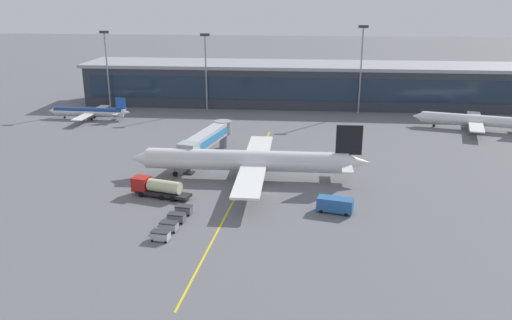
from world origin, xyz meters
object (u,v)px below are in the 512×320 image
Objects in this scene: main_airliner at (248,160)px; lavatory_truck at (334,204)px; baggage_cart_1 at (169,226)px; fuel_tanker at (157,187)px; baggage_cart_2 at (177,218)px; commuter_jet_far at (89,112)px; commuter_jet_near at (472,120)px; baggage_cart_3 at (184,210)px; baggage_cart_0 at (161,235)px.

lavatory_truck is (15.71, -14.55, -2.28)m from main_airliner.
lavatory_truck reaches higher than baggage_cart_1.
fuel_tanker is at bearing 112.37° from baggage_cart_1.
baggage_cart_2 is 77.23m from commuter_jet_far.
commuter_jet_far is (-41.19, 65.31, 1.40)m from baggage_cart_2.
main_airliner is 68.71m from commuter_jet_near.
fuel_tanker is 3.92× the size of baggage_cart_3.
main_airliner is at bearing -41.55° from commuter_jet_far.
baggage_cart_1 is at bearing -97.42° from baggage_cart_3.
commuter_jet_near reaches higher than lavatory_truck.
baggage_cart_2 is (-24.77, -6.22, -0.64)m from lavatory_truck.
baggage_cart_3 is (0.41, 3.17, 0.00)m from baggage_cart_2.
baggage_cart_1 is (-25.19, -9.39, -0.64)m from lavatory_truck.
baggage_cart_3 is at bearing 82.58° from baggage_cart_2.
fuel_tanker reaches higher than baggage_cart_3.
main_airliner is at bearing 35.36° from fuel_tanker.
baggage_cart_1 is at bearing -67.63° from fuel_tanker.
main_airliner is at bearing 69.95° from baggage_cart_0.
fuel_tanker is 65.49m from commuter_jet_far.
commuter_jet_far is (-41.61, 62.14, 1.40)m from baggage_cart_3.
fuel_tanker reaches higher than lavatory_truck.
commuter_jet_near reaches higher than baggage_cart_3.
commuter_jet_near reaches higher than baggage_cart_2.
commuter_jet_near is (63.46, 66.43, 1.88)m from baggage_cart_1.
baggage_cart_3 is 0.10× the size of commuter_jet_near.
baggage_cart_3 is at bearing -172.87° from lavatory_truck.
baggage_cart_1 is 1.00× the size of baggage_cart_2.
commuter_jet_near reaches higher than baggage_cart_1.
main_airliner is 1.56× the size of commuter_jet_near.
baggage_cart_0 is 1.00× the size of baggage_cart_1.
fuel_tanker is 1.80× the size of lavatory_truck.
fuel_tanker is 14.44m from baggage_cart_1.
baggage_cart_2 is 0.12× the size of commuter_jet_far.
main_airliner is 25.91m from baggage_cart_1.
main_airliner reaches higher than fuel_tanker.
commuter_jet_near reaches higher than commuter_jet_far.
baggage_cart_2 is 1.00× the size of baggage_cart_3.
baggage_cart_2 is at bearing -113.59° from main_airliner.
commuter_jet_far reaches higher than baggage_cart_2.
commuter_jet_near is (68.94, 53.11, 0.91)m from fuel_tanker.
fuel_tanker is 0.38× the size of commuter_jet_near.
baggage_cart_1 is 0.10× the size of commuter_jet_near.
baggage_cart_1 is 91.89m from commuter_jet_near.
baggage_cart_2 is at bearing -59.85° from fuel_tanker.
lavatory_truck is at bearing 26.15° from baggage_cart_0.
baggage_cart_0 is 94.49m from commuter_jet_near.
commuter_jet_far reaches higher than baggage_cart_3.
baggage_cart_0 is 1.00× the size of baggage_cart_2.
baggage_cart_0 and baggage_cart_1 have the same top height.
baggage_cart_0 is at bearing -110.05° from main_airliner.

